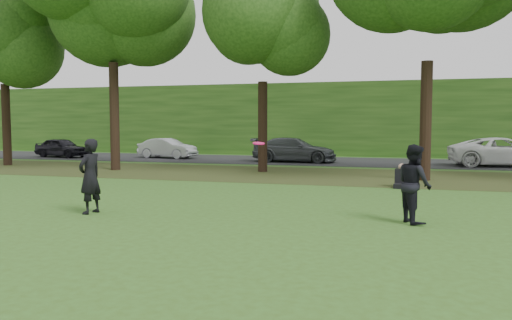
{
  "coord_description": "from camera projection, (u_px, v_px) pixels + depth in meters",
  "views": [
    {
      "loc": [
        3.04,
        -8.15,
        2.23
      ],
      "look_at": [
        -0.45,
        3.95,
        1.3
      ],
      "focal_mm": 35.0,
      "sensor_mm": 36.0,
      "label": 1
    }
  ],
  "objects": [
    {
      "name": "ground",
      "position": [
        219.0,
        250.0,
        8.81
      ],
      "size": [
        120.0,
        120.0,
        0.0
      ],
      "primitive_type": "plane",
      "color": "#345219",
      "rests_on": "ground"
    },
    {
      "name": "player_left",
      "position": [
        90.0,
        176.0,
        12.28
      ],
      "size": [
        0.54,
        0.73,
        1.85
      ],
      "primitive_type": "imported",
      "rotation": [
        0.0,
        0.0,
        -1.71
      ],
      "color": "black",
      "rests_on": "ground"
    },
    {
      "name": "player_right",
      "position": [
        414.0,
        184.0,
        11.12
      ],
      "size": [
        0.96,
        1.06,
        1.77
      ],
      "primitive_type": "imported",
      "rotation": [
        0.0,
        0.0,
        2.0
      ],
      "color": "black",
      "rests_on": "ground"
    },
    {
      "name": "seated_person",
      "position": [
        401.0,
        179.0,
        17.31
      ],
      "size": [
        0.49,
        0.77,
        0.83
      ],
      "rotation": [
        0.0,
        0.0,
        -0.11
      ],
      "color": "black",
      "rests_on": "ground"
    },
    {
      "name": "leaf_litter",
      "position": [
        325.0,
        175.0,
        21.27
      ],
      "size": [
        60.0,
        7.0,
        0.01
      ],
      "primitive_type": "cube",
      "color": "#403417",
      "rests_on": "ground"
    },
    {
      "name": "frisbee",
      "position": [
        259.0,
        143.0,
        11.22
      ],
      "size": [
        0.35,
        0.35,
        0.07
      ],
      "color": "#FF156E",
      "rests_on": "ground"
    },
    {
      "name": "parked_cars",
      "position": [
        352.0,
        151.0,
        27.62
      ],
      "size": [
        35.82,
        3.31,
        1.48
      ],
      "color": "black",
      "rests_on": "street"
    },
    {
      "name": "street",
      "position": [
        345.0,
        162.0,
        28.94
      ],
      "size": [
        70.0,
        7.0,
        0.02
      ],
      "primitive_type": "cube",
      "color": "black",
      "rests_on": "ground"
    },
    {
      "name": "far_hedge",
      "position": [
        354.0,
        119.0,
        34.5
      ],
      "size": [
        70.0,
        3.0,
        5.0
      ],
      "primitive_type": "cube",
      "color": "#1C4112",
      "rests_on": "ground"
    }
  ]
}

